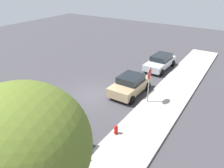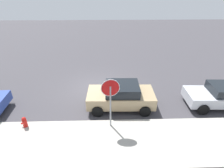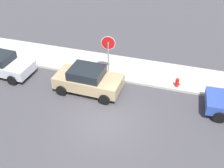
# 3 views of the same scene
# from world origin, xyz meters

# --- Properties ---
(ground_plane) EXTENTS (60.00, 60.00, 0.00)m
(ground_plane) POSITION_xyz_m (0.00, 0.00, 0.00)
(ground_plane) COLOR #423F44
(sidewalk_curb) EXTENTS (32.00, 2.93, 0.14)m
(sidewalk_curb) POSITION_xyz_m (0.00, 5.16, 0.07)
(sidewalk_curb) COLOR #B2ADA3
(sidewalk_curb) RESTS_ON ground_plane
(stop_sign) EXTENTS (0.87, 0.12, 2.80)m
(stop_sign) POSITION_xyz_m (-1.11, 4.09, 1.95)
(stop_sign) COLOR gray
(stop_sign) RESTS_ON ground_plane
(parked_car_tan) EXTENTS (3.93, 2.14, 1.51)m
(parked_car_tan) POSITION_xyz_m (-1.77, 2.28, 0.77)
(parked_car_tan) COLOR tan
(parked_car_tan) RESTS_ON ground_plane
(parked_car_silver) EXTENTS (4.37, 2.07, 1.40)m
(parked_car_silver) POSITION_xyz_m (-7.94, 2.37, 0.73)
(parked_car_silver) COLOR silver
(parked_car_silver) RESTS_ON ground_plane
(parked_car_blue) EXTENTS (4.58, 2.26, 1.45)m
(parked_car_blue) POSITION_xyz_m (7.15, 2.67, 0.74)
(parked_car_blue) COLOR #2D479E
(parked_car_blue) RESTS_ON ground_plane
(street_tree_near_corner) EXTENTS (3.51, 3.51, 6.30)m
(street_tree_near_corner) POSITION_xyz_m (9.63, 5.20, 4.63)
(street_tree_near_corner) COLOR brown
(street_tree_near_corner) RESTS_ON ground_plane
(fire_hydrant) EXTENTS (0.30, 0.22, 0.72)m
(fire_hydrant) POSITION_xyz_m (3.23, 4.04, 0.36)
(fire_hydrant) COLOR red
(fire_hydrant) RESTS_ON ground_plane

